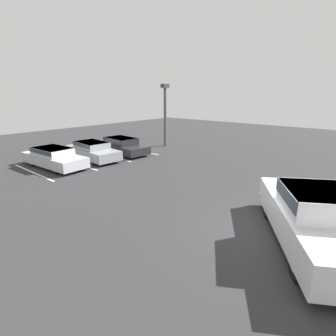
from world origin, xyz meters
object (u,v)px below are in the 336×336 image
light_post (165,111)px  traffic_cone (289,189)px  parked_sedan_b (92,150)px  parked_sedan_a (54,157)px  pickup_truck (314,216)px  parked_sedan_c (122,145)px

light_post → traffic_cone: (-4.86, -11.60, -2.71)m
parked_sedan_b → light_post: bearing=89.3°
parked_sedan_a → light_post: (9.50, -0.77, 2.32)m
parked_sedan_b → traffic_cone: parked_sedan_b is taller
parked_sedan_a → traffic_cone: parked_sedan_a is taller
pickup_truck → parked_sedan_c: pickup_truck is taller
light_post → parked_sedan_c: bearing=172.4°
parked_sedan_c → light_post: 4.96m
pickup_truck → traffic_cone: size_ratio=11.00×
light_post → traffic_cone: 12.87m
parked_sedan_b → parked_sedan_a: bearing=-87.7°
parked_sedan_c → light_post: light_post is taller
parked_sedan_a → light_post: bearing=81.8°
parked_sedan_a → parked_sedan_c: size_ratio=1.01×
parked_sedan_a → parked_sedan_b: bearing=83.9°
light_post → traffic_cone: light_post is taller
pickup_truck → parked_sedan_a: size_ratio=1.22×
parked_sedan_b → light_post: 7.24m
parked_sedan_a → parked_sedan_b: (2.67, -0.12, 0.01)m
parked_sedan_c → light_post: bearing=87.1°
traffic_cone → parked_sedan_b: bearing=99.1°
pickup_truck → light_post: light_post is taller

